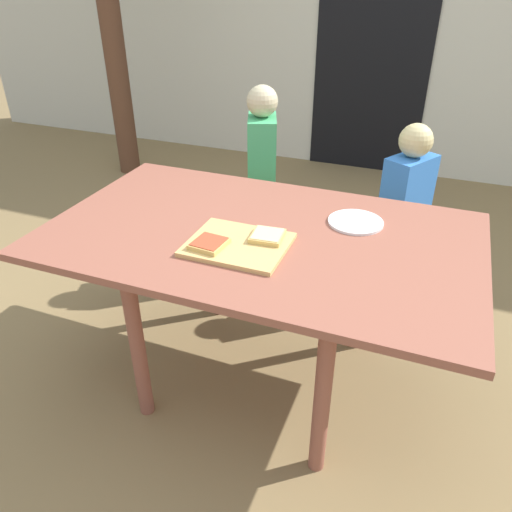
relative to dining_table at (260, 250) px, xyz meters
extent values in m
plane|color=olive|center=(0.00, 0.00, -0.63)|extent=(16.00, 16.00, 0.00)
cube|color=black|center=(-0.08, 2.68, 0.37)|extent=(0.90, 0.02, 2.00)
cube|color=brown|center=(0.00, 0.00, 0.06)|extent=(1.55, 0.93, 0.03)
cylinder|color=brown|center=(-0.35, -0.35, -0.29)|extent=(0.06, 0.06, 0.67)
cylinder|color=brown|center=(0.35, -0.35, -0.29)|extent=(0.06, 0.06, 0.67)
cylinder|color=brown|center=(-0.35, 0.35, -0.29)|extent=(0.06, 0.06, 0.67)
cylinder|color=brown|center=(0.35, 0.35, -0.29)|extent=(0.06, 0.06, 0.67)
cube|color=tan|center=(-0.03, -0.13, 0.08)|extent=(0.34, 0.28, 0.02)
cube|color=#D9AF5B|center=(0.05, -0.06, 0.10)|extent=(0.12, 0.12, 0.02)
cube|color=#F3D191|center=(0.05, -0.06, 0.11)|extent=(0.11, 0.11, 0.00)
cube|color=#D9AF5B|center=(-0.11, -0.19, 0.10)|extent=(0.12, 0.12, 0.02)
cube|color=#C1462A|center=(-0.11, -0.19, 0.11)|extent=(0.11, 0.11, 0.00)
cylinder|color=white|center=(0.31, 0.19, 0.08)|extent=(0.21, 0.21, 0.01)
cylinder|color=#414567|center=(-0.32, 0.87, -0.37)|extent=(0.09, 0.09, 0.53)
cylinder|color=#414567|center=(-0.27, 0.74, -0.37)|extent=(0.09, 0.09, 0.53)
cube|color=#3FA566|center=(-0.30, 0.80, 0.08)|extent=(0.21, 0.27, 0.36)
sphere|color=#C4B68D|center=(-0.30, 0.80, 0.34)|extent=(0.15, 0.15, 0.15)
cylinder|color=#3F2843|center=(0.48, 0.85, -0.41)|extent=(0.09, 0.09, 0.44)
cylinder|color=#3F2843|center=(0.41, 0.73, -0.41)|extent=(0.09, 0.09, 0.44)
cube|color=blue|center=(0.44, 0.79, -0.02)|extent=(0.24, 0.28, 0.34)
sphere|color=#CDBC7F|center=(0.44, 0.79, 0.23)|extent=(0.15, 0.15, 0.15)
cylinder|color=brown|center=(-1.91, 1.88, 0.42)|extent=(0.17, 0.17, 2.09)
camera|label=1|loc=(0.56, -1.48, 0.92)|focal=34.66mm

